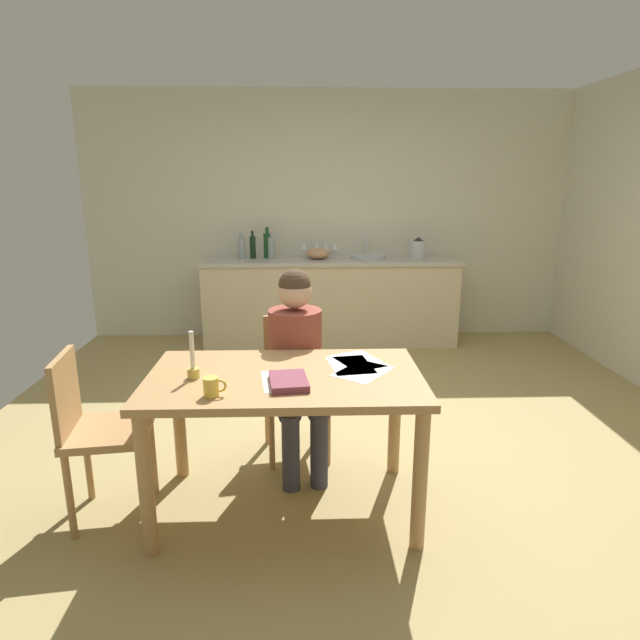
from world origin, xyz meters
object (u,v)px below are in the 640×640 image
object	(u,v)px
chair_at_table	(295,378)
stovetop_kettle	(418,249)
dining_table	(285,395)
bottle_wine_red	(267,245)
book_magazine	(289,381)
sink_unit	(368,256)
coffee_mug	(212,387)
wine_glass_near_sink	(334,246)
mixing_bowl	(318,253)
wine_glass_back_left	(317,246)
bottle_vinegar	(253,247)
wine_glass_back_right	(304,246)
wine_glass_by_kettle	(326,246)
person_seated	(297,357)
bottle_oil	(242,248)
bottle_sauce	(271,247)
chair_side_empty	(96,428)
candlestick	(193,366)

from	to	relation	value
chair_at_table	stovetop_kettle	size ratio (longest dim) A/B	3.95
dining_table	bottle_wine_red	bearing A→B (deg)	95.02
book_magazine	sink_unit	world-z (taller)	sink_unit
chair_at_table	coffee_mug	distance (m)	1.02
coffee_mug	wine_glass_near_sink	size ratio (longest dim) A/B	0.69
mixing_bowl	wine_glass_back_left	world-z (taller)	wine_glass_back_left
wine_glass_near_sink	bottle_vinegar	bearing A→B (deg)	-172.85
wine_glass_back_right	wine_glass_back_left	bearing A→B (deg)	0.00
wine_glass_near_sink	stovetop_kettle	bearing A→B (deg)	-9.88
wine_glass_by_kettle	bottle_wine_red	bearing A→B (deg)	-172.56
chair_at_table	person_seated	size ratio (longest dim) A/B	0.73
bottle_vinegar	wine_glass_near_sink	xyz separation A→B (m)	(0.86, 0.11, -0.01)
bottle_oil	bottle_vinegar	bearing A→B (deg)	23.35
dining_table	mixing_bowl	world-z (taller)	mixing_bowl
bottle_vinegar	bottle_sauce	size ratio (longest dim) A/B	1.04
wine_glass_back_right	wine_glass_by_kettle	bearing A→B (deg)	0.00
chair_side_empty	bottle_oil	size ratio (longest dim) A/B	3.28
candlestick	bottle_vinegar	size ratio (longest dim) A/B	0.84
dining_table	wine_glass_back_left	size ratio (longest dim) A/B	8.92
bottle_oil	dining_table	bearing A→B (deg)	-80.00
chair_side_empty	sink_unit	world-z (taller)	sink_unit
wine_glass_back_left	coffee_mug	bearing A→B (deg)	-99.38
chair_at_table	bottle_vinegar	world-z (taller)	bottle_vinegar
mixing_bowl	wine_glass_by_kettle	size ratio (longest dim) A/B	1.63
stovetop_kettle	wine_glass_by_kettle	xyz separation A→B (m)	(-0.95, 0.15, 0.01)
coffee_mug	wine_glass_by_kettle	xyz separation A→B (m)	(0.66, 3.42, 0.21)
coffee_mug	chair_side_empty	bearing A→B (deg)	160.36
wine_glass_near_sink	wine_glass_back_right	size ratio (longest dim) A/B	1.00
bottle_wine_red	wine_glass_by_kettle	world-z (taller)	bottle_wine_red
bottle_wine_red	bottle_vinegar	bearing A→B (deg)	-169.72
wine_glass_by_kettle	chair_side_empty	bearing A→B (deg)	-112.02
bottle_vinegar	wine_glass_back_right	bearing A→B (deg)	11.38
person_seated	wine_glass_back_right	size ratio (longest dim) A/B	7.76
chair_at_table	chair_side_empty	xyz separation A→B (m)	(-0.98, -0.68, 0.01)
bottle_vinegar	wine_glass_back_right	distance (m)	0.54
stovetop_kettle	person_seated	bearing A→B (deg)	-116.32
chair_at_table	person_seated	xyz separation A→B (m)	(0.02, -0.15, 0.19)
dining_table	bottle_oil	xyz separation A→B (m)	(-0.53, 3.00, 0.37)
book_magazine	wine_glass_back_left	distance (m)	3.31
bottle_vinegar	bottle_wine_red	xyz separation A→B (m)	(0.15, 0.03, 0.01)
mixing_bowl	wine_glass_near_sink	size ratio (longest dim) A/B	1.63
bottle_wine_red	wine_glass_back_right	size ratio (longest dim) A/B	2.07
person_seated	coffee_mug	world-z (taller)	person_seated
dining_table	wine_glass_back_right	world-z (taller)	wine_glass_back_right
book_magazine	bottle_oil	distance (m)	3.20
sink_unit	chair_side_empty	bearing A→B (deg)	-119.47
candlestick	stovetop_kettle	world-z (taller)	stovetop_kettle
coffee_mug	wine_glass_back_left	distance (m)	3.47
wine_glass_back_left	person_seated	bearing A→B (deg)	-94.10
chair_side_empty	candlestick	distance (m)	0.59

